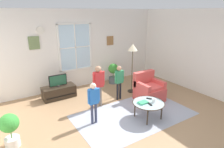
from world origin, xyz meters
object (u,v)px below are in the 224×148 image
at_px(remote_near_cup, 149,99).
at_px(person_green_shirt, 119,79).
at_px(person_blue_shirt, 93,99).
at_px(coffee_table, 148,103).
at_px(armchair, 149,90).
at_px(television, 58,80).
at_px(floor_lamp, 133,52).
at_px(cup, 154,101).
at_px(person_red_shirt, 98,82).
at_px(potted_plant_by_window, 113,72).
at_px(book_stack, 143,103).
at_px(potted_plant_corner, 10,128).
at_px(tv_stand, 59,92).
at_px(remote_near_books, 150,104).

distance_m(remote_near_cup, person_green_shirt, 1.22).
height_order(remote_near_cup, person_blue_shirt, person_blue_shirt).
relative_size(coffee_table, remote_near_cup, 5.91).
bearing_deg(person_green_shirt, remote_near_cup, -82.30).
xyz_separation_m(armchair, coffee_table, (-0.77, -0.81, 0.09)).
height_order(television, person_blue_shirt, person_blue_shirt).
distance_m(armchair, remote_near_cup, 0.90).
bearing_deg(floor_lamp, cup, -109.70).
bearing_deg(person_red_shirt, floor_lamp, 14.10).
bearing_deg(potted_plant_by_window, book_stack, -106.72).
height_order(person_blue_shirt, potted_plant_corner, person_blue_shirt).
relative_size(tv_stand, television, 1.82).
distance_m(person_red_shirt, person_green_shirt, 0.79).
bearing_deg(coffee_table, potted_plant_by_window, 76.41).
distance_m(coffee_table, floor_lamp, 2.01).
relative_size(coffee_table, potted_plant_by_window, 1.06).
xyz_separation_m(television, floor_lamp, (2.27, -0.87, 0.80)).
xyz_separation_m(book_stack, remote_near_books, (0.09, -0.16, -0.01)).
distance_m(person_blue_shirt, potted_plant_by_window, 2.88).
bearing_deg(potted_plant_by_window, armchair, -85.97).
relative_size(armchair, remote_near_books, 6.21).
height_order(armchair, remote_near_cup, armchair).
relative_size(tv_stand, book_stack, 3.78).
xyz_separation_m(coffee_table, remote_near_books, (-0.05, -0.11, 0.04)).
bearing_deg(remote_near_cup, tv_stand, 126.42).
height_order(cup, remote_near_books, cup).
height_order(armchair, person_green_shirt, person_green_shirt).
bearing_deg(coffee_table, person_green_shirt, 89.85).
relative_size(cup, remote_near_books, 0.75).
xyz_separation_m(television, potted_plant_by_window, (2.19, 0.17, -0.16)).
bearing_deg(potted_plant_by_window, remote_near_books, -103.97).
distance_m(book_stack, potted_plant_by_window, 2.72).
height_order(television, coffee_table, television).
bearing_deg(floor_lamp, armchair, -86.25).
bearing_deg(remote_near_books, tv_stand, 120.16).
xyz_separation_m(potted_plant_corner, floor_lamp, (3.83, 0.94, 0.95)).
xyz_separation_m(television, person_green_shirt, (1.56, -1.14, 0.10)).
bearing_deg(potted_plant_by_window, floor_lamp, -85.75).
bearing_deg(armchair, floor_lamp, 93.75).
distance_m(tv_stand, book_stack, 2.83).
distance_m(television, remote_near_books, 3.00).
relative_size(remote_near_books, remote_near_cup, 1.00).
height_order(cup, person_blue_shirt, person_blue_shirt).
distance_m(book_stack, person_red_shirt, 1.38).
relative_size(remote_near_cup, potted_plant_by_window, 0.18).
distance_m(book_stack, person_blue_shirt, 1.27).
distance_m(potted_plant_by_window, floor_lamp, 1.42).
bearing_deg(person_red_shirt, cup, -55.47).
xyz_separation_m(person_blue_shirt, potted_plant_corner, (-1.82, 0.13, -0.23)).
xyz_separation_m(coffee_table, potted_plant_corner, (-3.12, 0.67, 0.02)).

